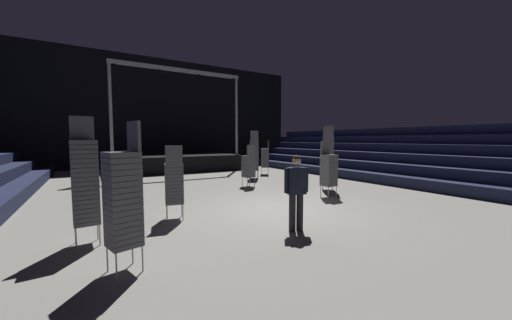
{
  "coord_description": "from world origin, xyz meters",
  "views": [
    {
      "loc": [
        -4.63,
        -6.52,
        2.03
      ],
      "look_at": [
        -0.31,
        0.66,
        1.4
      ],
      "focal_mm": 19.32,
      "sensor_mm": 36.0,
      "label": 1
    }
  ],
  "objects_px": {
    "chair_stack_front_right": "(328,158)",
    "chair_stack_mid_right": "(249,166)",
    "chair_stack_mid_centre": "(329,169)",
    "chair_stack_rear_centre": "(174,182)",
    "stage_riser": "(175,162)",
    "chair_stack_rear_right": "(123,197)",
    "chair_stack_front_left": "(254,155)",
    "man_with_tie": "(296,188)",
    "chair_stack_rear_left": "(265,157)",
    "chair_stack_mid_left": "(85,181)"
  },
  "relations": [
    {
      "from": "chair_stack_front_right",
      "to": "chair_stack_mid_right",
      "type": "height_order",
      "value": "chair_stack_front_right"
    },
    {
      "from": "chair_stack_mid_centre",
      "to": "chair_stack_rear_centre",
      "type": "height_order",
      "value": "chair_stack_mid_centre"
    },
    {
      "from": "stage_riser",
      "to": "chair_stack_rear_right",
      "type": "xyz_separation_m",
      "value": [
        -4.24,
        -13.22,
        0.56
      ]
    },
    {
      "from": "chair_stack_front_left",
      "to": "chair_stack_rear_centre",
      "type": "xyz_separation_m",
      "value": [
        -5.53,
        -5.35,
        -0.29
      ]
    },
    {
      "from": "stage_riser",
      "to": "chair_stack_rear_centre",
      "type": "relative_size",
      "value": 4.17
    },
    {
      "from": "stage_riser",
      "to": "chair_stack_rear_right",
      "type": "distance_m",
      "value": 13.89
    },
    {
      "from": "chair_stack_mid_right",
      "to": "chair_stack_rear_right",
      "type": "xyz_separation_m",
      "value": [
        -5.42,
        -5.73,
        0.25
      ]
    },
    {
      "from": "man_with_tie",
      "to": "chair_stack_rear_left",
      "type": "distance_m",
      "value": 9.98
    },
    {
      "from": "chair_stack_front_right",
      "to": "chair_stack_mid_left",
      "type": "xyz_separation_m",
      "value": [
        -8.25,
        -1.8,
        -0.04
      ]
    },
    {
      "from": "chair_stack_mid_centre",
      "to": "chair_stack_rear_centre",
      "type": "bearing_deg",
      "value": -0.32
    },
    {
      "from": "chair_stack_front_left",
      "to": "chair_stack_mid_left",
      "type": "relative_size",
      "value": 1.0
    },
    {
      "from": "stage_riser",
      "to": "chair_stack_mid_right",
      "type": "height_order",
      "value": "stage_riser"
    },
    {
      "from": "chair_stack_mid_right",
      "to": "chair_stack_rear_right",
      "type": "height_order",
      "value": "chair_stack_rear_right"
    },
    {
      "from": "chair_stack_front_right",
      "to": "chair_stack_rear_left",
      "type": "height_order",
      "value": "chair_stack_front_right"
    },
    {
      "from": "stage_riser",
      "to": "chair_stack_mid_centre",
      "type": "height_order",
      "value": "stage_riser"
    },
    {
      "from": "chair_stack_rear_right",
      "to": "chair_stack_rear_centre",
      "type": "distance_m",
      "value": 2.81
    },
    {
      "from": "chair_stack_front_right",
      "to": "chair_stack_mid_left",
      "type": "height_order",
      "value": "chair_stack_front_right"
    },
    {
      "from": "chair_stack_front_right",
      "to": "chair_stack_mid_centre",
      "type": "xyz_separation_m",
      "value": [
        -1.02,
        -1.04,
        -0.29
      ]
    },
    {
      "from": "chair_stack_mid_left",
      "to": "chair_stack_mid_centre",
      "type": "xyz_separation_m",
      "value": [
        7.23,
        0.75,
        -0.25
      ]
    },
    {
      "from": "chair_stack_mid_left",
      "to": "chair_stack_mid_centre",
      "type": "relative_size",
      "value": 1.26
    },
    {
      "from": "chair_stack_mid_centre",
      "to": "chair_stack_rear_left",
      "type": "height_order",
      "value": "same"
    },
    {
      "from": "man_with_tie",
      "to": "chair_stack_mid_centre",
      "type": "distance_m",
      "value": 3.95
    },
    {
      "from": "chair_stack_front_right",
      "to": "stage_riser",
      "type": "bearing_deg",
      "value": 154.27
    },
    {
      "from": "chair_stack_front_right",
      "to": "chair_stack_rear_centre",
      "type": "distance_m",
      "value": 6.43
    },
    {
      "from": "chair_stack_rear_left",
      "to": "chair_stack_rear_right",
      "type": "bearing_deg",
      "value": 169.0
    },
    {
      "from": "chair_stack_front_left",
      "to": "chair_stack_mid_right",
      "type": "xyz_separation_m",
      "value": [
        -1.5,
        -2.05,
        -0.34
      ]
    },
    {
      "from": "chair_stack_front_left",
      "to": "chair_stack_rear_left",
      "type": "height_order",
      "value": "chair_stack_front_left"
    },
    {
      "from": "man_with_tie",
      "to": "chair_stack_mid_left",
      "type": "relative_size",
      "value": 0.68
    },
    {
      "from": "chair_stack_rear_left",
      "to": "chair_stack_rear_centre",
      "type": "xyz_separation_m",
      "value": [
        -6.91,
        -6.43,
        -0.04
      ]
    },
    {
      "from": "chair_stack_front_right",
      "to": "chair_stack_rear_centre",
      "type": "height_order",
      "value": "chair_stack_front_right"
    },
    {
      "from": "chair_stack_rear_left",
      "to": "chair_stack_mid_right",
      "type": "bearing_deg",
      "value": 169.56
    },
    {
      "from": "chair_stack_mid_left",
      "to": "stage_riser",
      "type": "bearing_deg",
      "value": -116.39
    },
    {
      "from": "chair_stack_mid_left",
      "to": "chair_stack_front_right",
      "type": "bearing_deg",
      "value": -171.9
    },
    {
      "from": "man_with_tie",
      "to": "chair_stack_mid_centre",
      "type": "xyz_separation_m",
      "value": [
        3.26,
        2.22,
        0.03
      ]
    },
    {
      "from": "chair_stack_front_right",
      "to": "chair_stack_mid_centre",
      "type": "relative_size",
      "value": 1.3
    },
    {
      "from": "chair_stack_mid_left",
      "to": "chair_stack_rear_left",
      "type": "xyz_separation_m",
      "value": [
        8.8,
        7.27,
        -0.25
      ]
    },
    {
      "from": "chair_stack_mid_right",
      "to": "man_with_tie",
      "type": "bearing_deg",
      "value": -114.96
    },
    {
      "from": "chair_stack_front_right",
      "to": "chair_stack_mid_left",
      "type": "bearing_deg",
      "value": -123.05
    },
    {
      "from": "chair_stack_mid_centre",
      "to": "chair_stack_rear_right",
      "type": "distance_m",
      "value": 7.12
    },
    {
      "from": "chair_stack_mid_right",
      "to": "chair_stack_front_left",
      "type": "bearing_deg",
      "value": 48.18
    },
    {
      "from": "man_with_tie",
      "to": "chair_stack_mid_centre",
      "type": "relative_size",
      "value": 0.86
    },
    {
      "from": "chair_stack_front_right",
      "to": "chair_stack_front_left",
      "type": "bearing_deg",
      "value": 145.31
    },
    {
      "from": "chair_stack_mid_left",
      "to": "chair_stack_rear_centre",
      "type": "distance_m",
      "value": 2.09
    },
    {
      "from": "chair_stack_rear_centre",
      "to": "chair_stack_mid_left",
      "type": "bearing_deg",
      "value": -144.41
    },
    {
      "from": "chair_stack_front_right",
      "to": "chair_stack_mid_right",
      "type": "distance_m",
      "value": 3.32
    },
    {
      "from": "chair_stack_mid_right",
      "to": "chair_stack_rear_left",
      "type": "distance_m",
      "value": 4.25
    },
    {
      "from": "man_with_tie",
      "to": "chair_stack_rear_centre",
      "type": "xyz_separation_m",
      "value": [
        -2.07,
        2.31,
        -0.01
      ]
    },
    {
      "from": "man_with_tie",
      "to": "chair_stack_mid_left",
      "type": "xyz_separation_m",
      "value": [
        -3.97,
        1.47,
        0.29
      ]
    },
    {
      "from": "stage_riser",
      "to": "chair_stack_rear_left",
      "type": "bearing_deg",
      "value": -47.07
    },
    {
      "from": "chair_stack_front_left",
      "to": "chair_stack_mid_right",
      "type": "height_order",
      "value": "chair_stack_front_left"
    }
  ]
}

